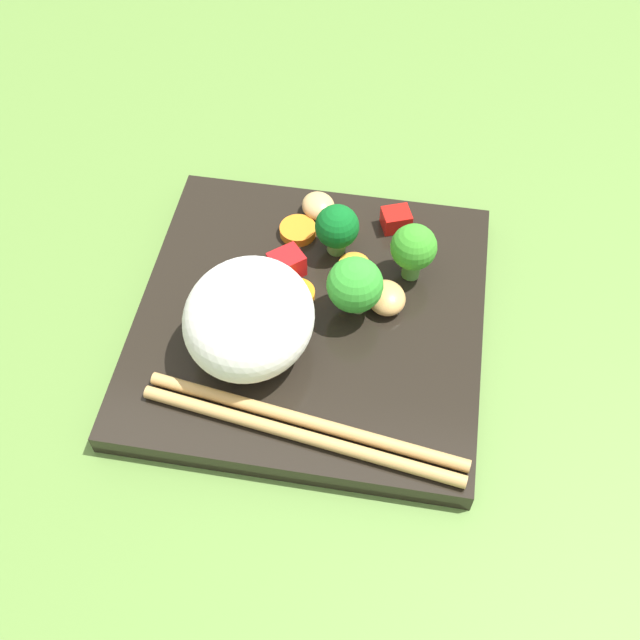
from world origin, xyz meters
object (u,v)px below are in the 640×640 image
object	(u,v)px
carrot_slice_1	(298,294)
rice_mound	(249,318)
square_plate	(310,320)
broccoli_floret_1	(337,228)
chopstick_pair	(303,428)

from	to	relation	value
carrot_slice_1	rice_mound	bearing A→B (deg)	154.64
square_plate	carrot_slice_1	world-z (taller)	carrot_slice_1
square_plate	broccoli_floret_1	distance (cm)	7.10
broccoli_floret_1	carrot_slice_1	xyz separation A→B (cm)	(-4.88, 2.13, -2.13)
square_plate	rice_mound	size ratio (longest dim) A/B	2.63
square_plate	broccoli_floret_1	size ratio (longest dim) A/B	5.71
carrot_slice_1	chopstick_pair	distance (cm)	10.98
rice_mound	broccoli_floret_1	bearing A→B (deg)	-24.49
square_plate	chopstick_pair	bearing A→B (deg)	-173.13
square_plate	chopstick_pair	xyz separation A→B (cm)	(-9.40, -1.13, 1.30)
square_plate	chopstick_pair	size ratio (longest dim) A/B	1.14
rice_mound	chopstick_pair	xyz separation A→B (cm)	(-5.88, -4.58, -2.91)
square_plate	carrot_slice_1	distance (cm)	2.11
broccoli_floret_1	chopstick_pair	bearing A→B (deg)	-179.46
carrot_slice_1	chopstick_pair	size ratio (longest dim) A/B	0.12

